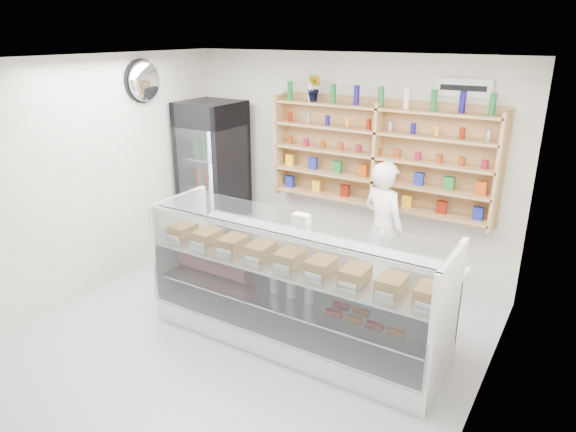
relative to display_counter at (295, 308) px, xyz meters
The scene contains 8 objects.
room 1.24m from the display_counter, 128.78° to the right, with size 5.00×5.00×5.00m.
display_counter is the anchor object (origin of this frame).
shop_worker 1.54m from the display_counter, 75.89° to the left, with size 0.60×0.40×1.66m, color white.
drinks_cooler 2.72m from the display_counter, 147.11° to the left, with size 0.78×0.76×2.15m.
wall_shelving 2.19m from the display_counter, 87.57° to the left, with size 2.84×0.28×1.33m.
potted_plant 2.82m from the display_counter, 114.22° to the left, with size 0.18×0.15×0.33m, color #1E6626.
security_mirror 3.40m from the display_counter, 165.44° to the left, with size 0.15×0.50×0.50m, color silver.
wall_sign 3.01m from the display_counter, 63.31° to the left, with size 0.62×0.03×0.20m, color white.
Camera 1 is at (2.79, -3.44, 3.04)m, focal length 32.00 mm.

